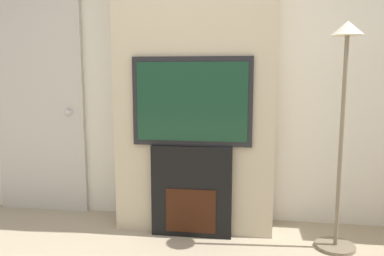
{
  "coord_description": "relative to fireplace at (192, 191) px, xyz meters",
  "views": [
    {
      "loc": [
        0.42,
        -1.28,
        1.3
      ],
      "look_at": [
        0.0,
        1.6,
        0.88
      ],
      "focal_mm": 35.0,
      "sensor_mm": 36.0,
      "label": 1
    }
  ],
  "objects": [
    {
      "name": "wall_back",
      "position": [
        0.0,
        0.43,
        0.98
      ],
      "size": [
        6.0,
        0.06,
        2.7
      ],
      "color": "silver",
      "rests_on": "ground_plane"
    },
    {
      "name": "chimney_breast",
      "position": [
        0.0,
        0.2,
        0.98
      ],
      "size": [
        1.29,
        0.4,
        2.7
      ],
      "color": "#BCAD8E",
      "rests_on": "ground_plane"
    },
    {
      "name": "fireplace",
      "position": [
        0.0,
        0.0,
        0.0
      ],
      "size": [
        0.64,
        0.15,
        0.74
      ],
      "color": "black",
      "rests_on": "ground_plane"
    },
    {
      "name": "television",
      "position": [
        0.0,
        -0.0,
        0.72
      ],
      "size": [
        0.94,
        0.07,
        0.7
      ],
      "color": "black",
      "rests_on": "fireplace"
    },
    {
      "name": "floor_lamp",
      "position": [
        1.11,
        -0.09,
        0.72
      ],
      "size": [
        0.29,
        0.29,
        1.67
      ],
      "color": "#726651",
      "rests_on": "ground_plane"
    },
    {
      "name": "entry_door",
      "position": [
        -1.5,
        0.37,
        0.63
      ],
      "size": [
        0.88,
        0.09,
        1.99
      ],
      "color": "#BCB7AD",
      "rests_on": "ground_plane"
    }
  ]
}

